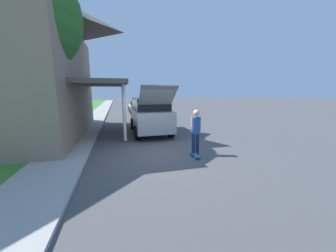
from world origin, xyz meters
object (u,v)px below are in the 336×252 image
lawn_tree_near (22,16)px  skateboard (194,154)px  suv_parked (150,114)px  car_down_street (137,107)px  skateboarder (196,130)px

lawn_tree_near → skateboard: lawn_tree_near is taller
skateboard → suv_parked: bearing=101.8°
car_down_street → skateboard: (0.53, -16.17, -0.56)m
lawn_tree_near → skateboarder: size_ratio=4.22×
suv_parked → skateboard: 4.73m
lawn_tree_near → car_down_street: size_ratio=1.84×
suv_parked → skateboarder: suv_parked is taller
skateboarder → skateboard: 0.92m
car_down_street → lawn_tree_near: bearing=-112.9°
lawn_tree_near → skateboard: bearing=-24.5°
car_down_street → skateboarder: size_ratio=2.30×
suv_parked → skateboarder: bearing=-76.9°
suv_parked → skateboarder: size_ratio=2.91×
suv_parked → car_down_street: suv_parked is taller
car_down_street → suv_parked: bearing=-92.0°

